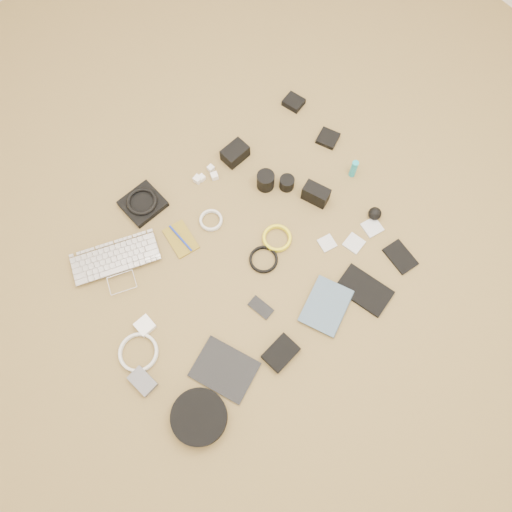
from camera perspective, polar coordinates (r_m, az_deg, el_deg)
room_shell at (r=1.06m, az=-2.16°, el=23.70°), size 4.04×4.04×2.58m
laptop at (r=2.19m, az=-15.42°, el=-1.46°), size 0.43×0.37×0.03m
headphone_pouch at (r=2.29m, az=-12.80°, el=5.84°), size 0.18×0.17×0.03m
headphones at (r=2.27m, az=-12.92°, el=6.11°), size 0.16×0.16×0.02m
charger_a at (r=2.31m, az=-6.69°, el=8.70°), size 0.04×0.04×0.03m
charger_b at (r=2.31m, az=-6.23°, el=8.87°), size 0.03×0.03×0.03m
charger_c at (r=2.33m, az=-5.19°, el=9.95°), size 0.03×0.03×0.02m
charger_d at (r=2.31m, az=-4.78°, el=9.09°), size 0.04×0.04×0.03m
dslr_camera at (r=2.34m, az=-2.41°, el=11.64°), size 0.12×0.09×0.07m
lens_pouch at (r=2.54m, az=4.32°, el=17.12°), size 0.10×0.11×0.03m
notebook_olive at (r=2.20m, az=-8.59°, el=1.93°), size 0.12×0.17×0.01m
pen_blue at (r=2.19m, az=-8.62°, el=2.02°), size 0.01×0.15×0.01m
cable_white_a at (r=2.21m, az=-5.15°, el=4.03°), size 0.12×0.12×0.01m
lens_a at (r=2.26m, az=1.10°, el=8.61°), size 0.09×0.09×0.09m
lens_b at (r=2.27m, az=3.55°, el=8.33°), size 0.08×0.08×0.06m
card_reader at (r=2.44m, az=8.22°, el=13.17°), size 0.12×0.12×0.02m
power_brick at (r=2.09m, az=-12.57°, el=-7.77°), size 0.07×0.07×0.03m
cable_white_b at (r=2.08m, az=-13.25°, el=-10.70°), size 0.18×0.18×0.01m
cable_black at (r=2.13m, az=0.86°, el=-0.45°), size 0.13×0.13×0.01m
cable_yellow at (r=2.17m, az=2.40°, el=1.98°), size 0.16×0.16×0.01m
flash at (r=2.24m, az=6.86°, el=7.03°), size 0.10×0.13×0.09m
lens_cleaner at (r=2.32m, az=11.10°, el=9.76°), size 0.03×0.03×0.10m
battery_charger at (r=2.05m, az=-12.83°, el=-13.78°), size 0.08×0.11×0.03m
tablet at (r=2.02m, az=-3.61°, el=-12.81°), size 0.26×0.29×0.01m
phone at (r=2.07m, az=0.56°, el=-5.91°), size 0.07×0.11×0.01m
filter_case_left at (r=2.19m, az=8.12°, el=1.46°), size 0.08×0.08×0.01m
filter_case_mid at (r=2.20m, az=11.13°, el=1.43°), size 0.09×0.09×0.01m
filter_case_right at (r=2.25m, az=13.14°, el=3.22°), size 0.09×0.09×0.01m
air_blower at (r=2.26m, az=13.42°, el=4.74°), size 0.07×0.07×0.06m
headphone_case at (r=1.99m, az=-6.51°, el=-17.83°), size 0.22×0.22×0.06m
drive_case at (r=2.02m, az=2.85°, el=-11.01°), size 0.14×0.11×0.03m
paperback at (r=2.09m, az=10.06°, el=-6.63°), size 0.26×0.24×0.02m
notebook_black_a at (r=2.14m, az=12.27°, el=-3.84°), size 0.19×0.24×0.02m
notebook_black_b at (r=2.23m, az=16.17°, el=-0.09°), size 0.10×0.15×0.01m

